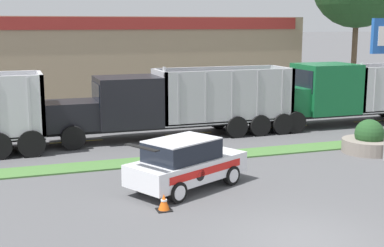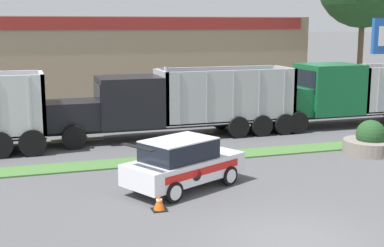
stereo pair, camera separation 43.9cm
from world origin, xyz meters
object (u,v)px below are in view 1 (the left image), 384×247
dump_truck_lead (343,94)px  dump_truck_trail (152,106)px  stone_planter (369,141)px  traffic_cone (164,202)px  rally_car (186,163)px

dump_truck_lead → dump_truck_trail: size_ratio=0.97×
dump_truck_trail → stone_planter: 9.69m
dump_truck_lead → traffic_cone: 16.12m
stone_planter → traffic_cone: stone_planter is taller
rally_car → dump_truck_lead: bearing=34.9°
dump_truck_trail → traffic_cone: (-2.25, -9.67, -1.28)m
dump_truck_lead → rally_car: bearing=-145.1°
dump_truck_trail → traffic_cone: dump_truck_trail is taller
rally_car → traffic_cone: 2.28m
dump_truck_lead → traffic_cone: (-12.73, -9.79, -1.39)m
dump_truck_lead → rally_car: size_ratio=2.61×
rally_car → traffic_cone: (-1.26, -1.79, -0.61)m
dump_truck_lead → rally_car: 14.00m
rally_car → stone_planter: rally_car is taller
dump_truck_lead → dump_truck_trail: 10.48m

